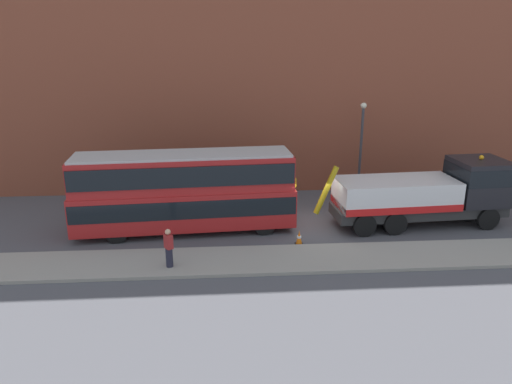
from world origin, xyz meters
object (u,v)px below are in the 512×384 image
object	(u,v)px
traffic_cone_near_bus	(299,238)
street_lamp	(361,142)
double_decker_bus	(184,189)
pedestrian_onlooker	(169,248)
recovery_tow_truck	(428,193)

from	to	relation	value
traffic_cone_near_bus	street_lamp	world-z (taller)	street_lamp
double_decker_bus	pedestrian_onlooker	world-z (taller)	double_decker_bus
street_lamp	traffic_cone_near_bus	bearing A→B (deg)	-124.53
recovery_tow_truck	traffic_cone_near_bus	world-z (taller)	recovery_tow_truck
pedestrian_onlooker	street_lamp	world-z (taller)	street_lamp
double_decker_bus	pedestrian_onlooker	distance (m)	4.55
traffic_cone_near_bus	street_lamp	bearing A→B (deg)	55.47
pedestrian_onlooker	street_lamp	bearing A→B (deg)	8.45
recovery_tow_truck	street_lamp	world-z (taller)	street_lamp
recovery_tow_truck	pedestrian_onlooker	distance (m)	13.73
pedestrian_onlooker	recovery_tow_truck	bearing A→B (deg)	-13.40
recovery_tow_truck	traffic_cone_near_bus	distance (m)	7.54
traffic_cone_near_bus	pedestrian_onlooker	bearing A→B (deg)	-159.43
street_lamp	pedestrian_onlooker	bearing A→B (deg)	-139.46
double_decker_bus	recovery_tow_truck	bearing A→B (deg)	-3.80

